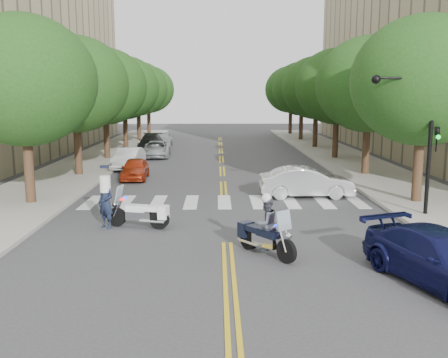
{
  "coord_description": "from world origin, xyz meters",
  "views": [
    {
      "loc": [
        -0.33,
        -16.29,
        4.97
      ],
      "look_at": [
        -0.03,
        5.29,
        1.3
      ],
      "focal_mm": 40.0,
      "sensor_mm": 36.0,
      "label": 1
    }
  ],
  "objects_px": {
    "motorcycle_parked": "(143,214)",
    "convertible": "(306,182)",
    "motorcycle_police": "(265,228)",
    "officer_standing": "(106,203)",
    "sedan_blue": "(443,259)"
  },
  "relations": [
    {
      "from": "motorcycle_police",
      "to": "motorcycle_parked",
      "type": "height_order",
      "value": "motorcycle_police"
    },
    {
      "from": "motorcycle_police",
      "to": "sedan_blue",
      "type": "relative_size",
      "value": 0.42
    },
    {
      "from": "convertible",
      "to": "sedan_blue",
      "type": "relative_size",
      "value": 0.91
    },
    {
      "from": "motorcycle_parked",
      "to": "sedan_blue",
      "type": "distance_m",
      "value": 10.46
    },
    {
      "from": "motorcycle_police",
      "to": "motorcycle_parked",
      "type": "distance_m",
      "value": 5.38
    },
    {
      "from": "motorcycle_parked",
      "to": "sedan_blue",
      "type": "height_order",
      "value": "motorcycle_parked"
    },
    {
      "from": "officer_standing",
      "to": "convertible",
      "type": "relative_size",
      "value": 0.42
    },
    {
      "from": "motorcycle_police",
      "to": "motorcycle_parked",
      "type": "bearing_deg",
      "value": -74.48
    },
    {
      "from": "motorcycle_parked",
      "to": "officer_standing",
      "type": "relative_size",
      "value": 1.27
    },
    {
      "from": "motorcycle_parked",
      "to": "convertible",
      "type": "xyz_separation_m",
      "value": [
        7.13,
        5.62,
        0.19
      ]
    },
    {
      "from": "motorcycle_police",
      "to": "officer_standing",
      "type": "bearing_deg",
      "value": -67.32
    },
    {
      "from": "motorcycle_parked",
      "to": "officer_standing",
      "type": "bearing_deg",
      "value": 101.79
    },
    {
      "from": "motorcycle_police",
      "to": "sedan_blue",
      "type": "bearing_deg",
      "value": 112.91
    },
    {
      "from": "convertible",
      "to": "sedan_blue",
      "type": "bearing_deg",
      "value": -172.86
    },
    {
      "from": "motorcycle_parked",
      "to": "sedan_blue",
      "type": "bearing_deg",
      "value": -110.51
    }
  ]
}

